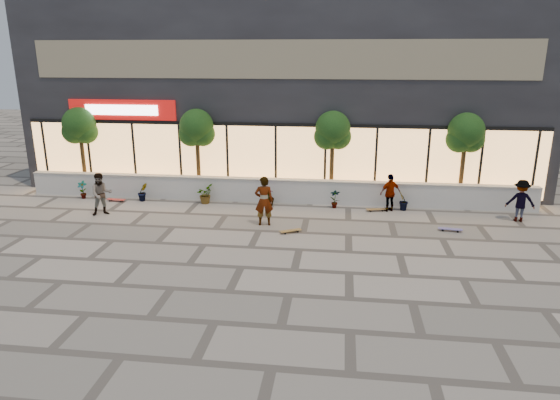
# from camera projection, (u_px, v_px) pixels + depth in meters

# --- Properties ---
(ground) EXTENTS (80.00, 80.00, 0.00)m
(ground) POSITION_uv_depth(u_px,v_px,m) (241.00, 267.00, 15.17)
(ground) COLOR #9E9489
(ground) RESTS_ON ground
(planter_wall) EXTENTS (22.00, 0.42, 1.04)m
(planter_wall) POSITION_uv_depth(u_px,v_px,m) (273.00, 190.00, 21.68)
(planter_wall) COLOR silver
(planter_wall) RESTS_ON ground
(retail_building) EXTENTS (24.00, 9.17, 8.50)m
(retail_building) POSITION_uv_depth(u_px,v_px,m) (287.00, 93.00, 25.84)
(retail_building) COLOR black
(retail_building) RESTS_ON ground
(shrub_a) EXTENTS (0.43, 0.29, 0.81)m
(shrub_a) POSITION_uv_depth(u_px,v_px,m) (83.00, 190.00, 22.21)
(shrub_a) COLOR #113612
(shrub_a) RESTS_ON ground
(shrub_b) EXTENTS (0.57, 0.57, 0.81)m
(shrub_b) POSITION_uv_depth(u_px,v_px,m) (143.00, 192.00, 21.88)
(shrub_b) COLOR #113612
(shrub_b) RESTS_ON ground
(shrub_c) EXTENTS (0.68, 0.77, 0.81)m
(shrub_c) POSITION_uv_depth(u_px,v_px,m) (205.00, 194.00, 21.54)
(shrub_c) COLOR #113612
(shrub_c) RESTS_ON ground
(shrub_d) EXTENTS (0.64, 0.64, 0.81)m
(shrub_d) POSITION_uv_depth(u_px,v_px,m) (269.00, 196.00, 21.20)
(shrub_d) COLOR #113612
(shrub_d) RESTS_ON ground
(shrub_e) EXTENTS (0.46, 0.35, 0.81)m
(shrub_e) POSITION_uv_depth(u_px,v_px,m) (335.00, 199.00, 20.87)
(shrub_e) COLOR #113612
(shrub_e) RESTS_ON ground
(shrub_f) EXTENTS (0.55, 0.57, 0.81)m
(shrub_f) POSITION_uv_depth(u_px,v_px,m) (403.00, 201.00, 20.53)
(shrub_f) COLOR #113612
(shrub_f) RESTS_ON ground
(tree_west) EXTENTS (1.60, 1.50, 3.92)m
(tree_west) POSITION_uv_depth(u_px,v_px,m) (80.00, 128.00, 22.73)
(tree_west) COLOR #49341A
(tree_west) RESTS_ON ground
(tree_midwest) EXTENTS (1.60, 1.50, 3.92)m
(tree_midwest) POSITION_uv_depth(u_px,v_px,m) (197.00, 130.00, 22.07)
(tree_midwest) COLOR #49341A
(tree_midwest) RESTS_ON ground
(tree_mideast) EXTENTS (1.60, 1.50, 3.92)m
(tree_mideast) POSITION_uv_depth(u_px,v_px,m) (333.00, 133.00, 21.35)
(tree_mideast) COLOR #49341A
(tree_mideast) RESTS_ON ground
(tree_east) EXTENTS (1.60, 1.50, 3.92)m
(tree_east) POSITION_uv_depth(u_px,v_px,m) (466.00, 135.00, 20.68)
(tree_east) COLOR #49341A
(tree_east) RESTS_ON ground
(skater_center) EXTENTS (0.76, 0.57, 1.89)m
(skater_center) POSITION_uv_depth(u_px,v_px,m) (264.00, 201.00, 18.65)
(skater_center) COLOR silver
(skater_center) RESTS_ON ground
(skater_left) EXTENTS (1.05, 0.98, 1.72)m
(skater_left) POSITION_uv_depth(u_px,v_px,m) (101.00, 194.00, 19.86)
(skater_left) COLOR #8E745C
(skater_left) RESTS_ON ground
(skater_right_near) EXTENTS (0.99, 0.75, 1.57)m
(skater_right_near) POSITION_uv_depth(u_px,v_px,m) (390.00, 193.00, 20.35)
(skater_right_near) COLOR silver
(skater_right_near) RESTS_ON ground
(skater_right_far) EXTENTS (1.14, 0.76, 1.64)m
(skater_right_far) POSITION_uv_depth(u_px,v_px,m) (521.00, 201.00, 19.11)
(skater_right_far) COLOR maroon
(skater_right_far) RESTS_ON ground
(skateboard_center) EXTENTS (0.81, 0.58, 0.10)m
(skateboard_center) POSITION_uv_depth(u_px,v_px,m) (291.00, 231.00, 18.05)
(skateboard_center) COLOR brown
(skateboard_center) RESTS_ON ground
(skateboard_left) EXTENTS (0.86, 0.30, 0.10)m
(skateboard_left) POSITION_uv_depth(u_px,v_px,m) (116.00, 200.00, 21.87)
(skateboard_left) COLOR red
(skateboard_left) RESTS_ON ground
(skateboard_right_near) EXTENTS (0.85, 0.41, 0.10)m
(skateboard_right_near) POSITION_uv_depth(u_px,v_px,m) (376.00, 209.00, 20.51)
(skateboard_right_near) COLOR olive
(skateboard_right_near) RESTS_ON ground
(skateboard_right_far) EXTENTS (0.87, 0.32, 0.10)m
(skateboard_right_far) POSITION_uv_depth(u_px,v_px,m) (450.00, 229.00, 18.20)
(skateboard_right_far) COLOR #534E8F
(skateboard_right_far) RESTS_ON ground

